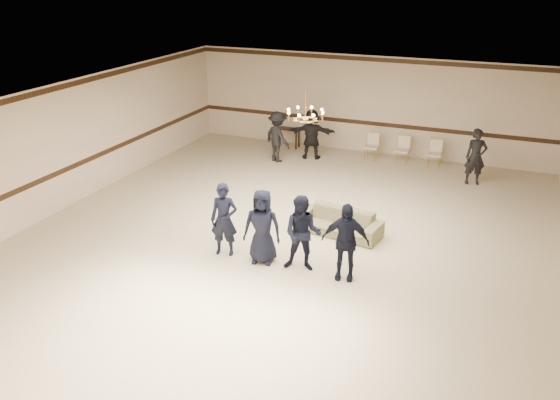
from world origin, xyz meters
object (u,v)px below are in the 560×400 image
(settee, at_px, (339,222))
(boy_c, at_px, (303,234))
(chandelier, at_px, (306,106))
(banquet_chair_right, at_px, (435,154))
(boy_a, at_px, (224,220))
(adult_right, at_px, (476,157))
(banquet_chair_mid, at_px, (403,150))
(boy_b, at_px, (262,227))
(adult_left, at_px, (278,137))
(adult_mid, at_px, (312,134))
(console_table, at_px, (288,138))
(boy_d, at_px, (345,241))
(banquet_chair_left, at_px, (372,147))

(settee, bearing_deg, boy_c, -87.23)
(chandelier, xyz_separation_m, banquet_chair_right, (2.39, 5.27, -2.45))
(boy_a, distance_m, adult_right, 8.03)
(chandelier, bearing_deg, banquet_chair_mid, 75.24)
(boy_b, bearing_deg, adult_left, 99.44)
(boy_b, distance_m, boy_c, 0.90)
(chandelier, height_order, boy_c, chandelier)
(settee, height_order, banquet_chair_mid, banquet_chair_mid)
(adult_mid, relative_size, banquet_chair_right, 1.91)
(adult_left, height_order, adult_mid, same)
(banquet_chair_right, bearing_deg, banquet_chair_mid, 176.68)
(adult_left, relative_size, console_table, 2.01)
(adult_mid, xyz_separation_m, console_table, (-1.16, 0.85, -0.47))
(boy_c, bearing_deg, console_table, 103.35)
(boy_b, xyz_separation_m, adult_mid, (-1.38, 6.96, -0.00))
(boy_d, height_order, console_table, boy_d)
(adult_left, relative_size, banquet_chair_mid, 1.91)
(boy_d, bearing_deg, banquet_chair_left, 90.31)
(banquet_chair_mid, xyz_separation_m, banquet_chair_right, (1.00, 0.00, 0.00))
(boy_b, xyz_separation_m, banquet_chair_right, (2.46, 7.61, -0.39))
(boy_d, height_order, adult_left, boy_d)
(adult_left, height_order, console_table, adult_left)
(boy_d, relative_size, banquet_chair_mid, 1.91)
(banquet_chair_mid, bearing_deg, banquet_chair_right, -0.04)
(settee, distance_m, banquet_chair_right, 5.86)
(adult_mid, xyz_separation_m, banquet_chair_left, (1.84, 0.65, -0.39))
(boy_d, height_order, settee, boy_d)
(settee, distance_m, adult_left, 5.53)
(banquet_chair_left, bearing_deg, boy_d, -82.40)
(boy_d, xyz_separation_m, banquet_chair_left, (-1.34, 7.61, -0.39))
(banquet_chair_mid, height_order, console_table, banquet_chair_mid)
(boy_b, xyz_separation_m, settee, (1.10, 1.91, -0.52))
(boy_b, relative_size, adult_mid, 1.00)
(boy_c, distance_m, settee, 1.99)
(boy_c, distance_m, boy_d, 0.90)
(banquet_chair_mid, bearing_deg, adult_right, -24.87)
(boy_b, relative_size, banquet_chair_mid, 1.91)
(boy_d, bearing_deg, settee, 100.36)
(boy_c, height_order, banquet_chair_right, boy_c)
(boy_d, xyz_separation_m, adult_right, (1.92, 6.56, -0.00))
(boy_a, bearing_deg, console_table, 88.80)
(chandelier, height_order, banquet_chair_right, chandelier)
(settee, bearing_deg, boy_a, -127.50)
(settee, distance_m, banquet_chair_mid, 5.71)
(banquet_chair_right, bearing_deg, boy_c, -104.92)
(settee, xyz_separation_m, adult_mid, (-2.48, 5.05, 0.52))
(banquet_chair_left, height_order, console_table, banquet_chair_left)
(adult_left, relative_size, banquet_chair_right, 1.91)
(settee, xyz_separation_m, adult_right, (2.62, 4.65, 0.52))
(boy_a, bearing_deg, banquet_chair_left, 66.80)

